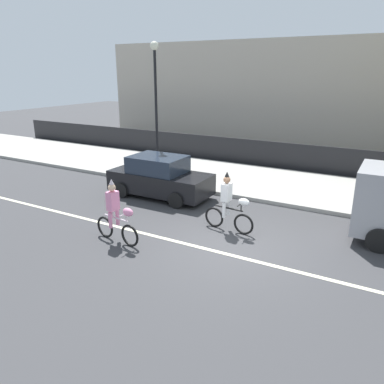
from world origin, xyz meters
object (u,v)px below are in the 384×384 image
object	(u,v)px
parade_cyclist_pink	(116,215)
street_lamp_post	(156,91)
parade_cyclist_zebra	(229,206)
parked_car_black	(160,178)

from	to	relation	value
parade_cyclist_pink	street_lamp_post	xyz separation A→B (m)	(-2.72, 6.10, 3.15)
parade_cyclist_zebra	street_lamp_post	size ratio (longest dim) A/B	0.33
parade_cyclist_pink	parked_car_black	distance (m)	4.34
parked_car_black	parade_cyclist_zebra	bearing A→B (deg)	-25.08
parade_cyclist_pink	parked_car_black	world-z (taller)	parade_cyclist_pink
parked_car_black	parade_cyclist_pink	bearing A→B (deg)	-72.71
parade_cyclist_pink	parked_car_black	bearing A→B (deg)	107.29
parked_car_black	street_lamp_post	distance (m)	4.02
parade_cyclist_pink	parked_car_black	xyz separation A→B (m)	(-1.29, 4.14, -0.06)
parade_cyclist_pink	street_lamp_post	world-z (taller)	street_lamp_post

